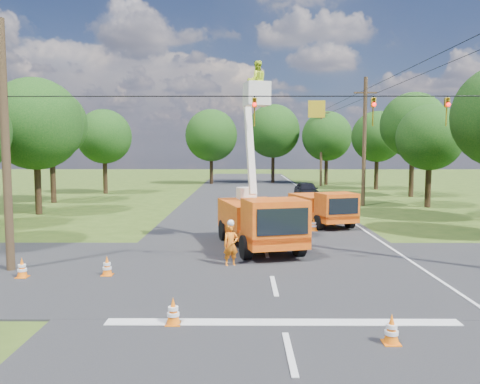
{
  "coord_description": "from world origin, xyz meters",
  "views": [
    {
      "loc": [
        -1.02,
        -14.73,
        4.43
      ],
      "look_at": [
        -1.13,
        5.29,
        2.6
      ],
      "focal_mm": 35.0,
      "sensor_mm": 36.0,
      "label": 1
    }
  ],
  "objects_px": {
    "traffic_cone_4": "(107,266)",
    "second_truck": "(322,207)",
    "traffic_cone_3": "(314,225)",
    "tree_right_c": "(430,138)",
    "pole_right_far": "(321,144)",
    "tree_far_a": "(211,135)",
    "tree_far_c": "(327,136)",
    "ground_worker": "(231,245)",
    "traffic_cone_7": "(318,209)",
    "pole_right_mid": "(364,141)",
    "distant_car": "(307,190)",
    "pole_left": "(6,147)",
    "traffic_cone_0": "(173,311)",
    "traffic_cone_2": "(299,230)",
    "tree_far_b": "(273,131)",
    "traffic_cone_5": "(22,268)",
    "tree_right_d": "(413,125)",
    "tree_left_e": "(51,124)",
    "tree_right_e": "(377,137)",
    "bucket_truck": "(260,210)",
    "tree_left_f": "(104,137)"
  },
  "relations": [
    {
      "from": "tree_right_c",
      "to": "tree_right_e",
      "type": "xyz_separation_m",
      "value": [
        0.6,
        16.0,
        0.5
      ]
    },
    {
      "from": "traffic_cone_5",
      "to": "traffic_cone_7",
      "type": "xyz_separation_m",
      "value": [
        12.71,
        15.85,
        0.0
      ]
    },
    {
      "from": "tree_far_c",
      "to": "ground_worker",
      "type": "bearing_deg",
      "value": -104.88
    },
    {
      "from": "traffic_cone_3",
      "to": "traffic_cone_4",
      "type": "height_order",
      "value": "same"
    },
    {
      "from": "tree_far_b",
      "to": "tree_right_d",
      "type": "bearing_deg",
      "value": -56.75
    },
    {
      "from": "traffic_cone_5",
      "to": "tree_right_d",
      "type": "height_order",
      "value": "tree_right_d"
    },
    {
      "from": "traffic_cone_3",
      "to": "tree_right_c",
      "type": "bearing_deg",
      "value": 45.83
    },
    {
      "from": "traffic_cone_7",
      "to": "tree_right_c",
      "type": "distance_m",
      "value": 11.16
    },
    {
      "from": "tree_right_e",
      "to": "tree_right_c",
      "type": "bearing_deg",
      "value": -92.15
    },
    {
      "from": "traffic_cone_4",
      "to": "tree_far_c",
      "type": "bearing_deg",
      "value": 70.34
    },
    {
      "from": "traffic_cone_3",
      "to": "tree_left_e",
      "type": "height_order",
      "value": "tree_left_e"
    },
    {
      "from": "tree_left_f",
      "to": "tree_right_e",
      "type": "distance_m",
      "value": 29.03
    },
    {
      "from": "traffic_cone_2",
      "to": "tree_far_b",
      "type": "distance_m",
      "value": 38.9
    },
    {
      "from": "traffic_cone_0",
      "to": "tree_right_c",
      "type": "bearing_deg",
      "value": 56.68
    },
    {
      "from": "bucket_truck",
      "to": "second_truck",
      "type": "height_order",
      "value": "bucket_truck"
    },
    {
      "from": "distant_car",
      "to": "traffic_cone_0",
      "type": "distance_m",
      "value": 31.11
    },
    {
      "from": "traffic_cone_2",
      "to": "traffic_cone_3",
      "type": "height_order",
      "value": "same"
    },
    {
      "from": "tree_right_d",
      "to": "tree_far_b",
      "type": "bearing_deg",
      "value": 123.25
    },
    {
      "from": "pole_right_far",
      "to": "tree_far_a",
      "type": "xyz_separation_m",
      "value": [
        -13.5,
        3.0,
        1.08
      ]
    },
    {
      "from": "traffic_cone_5",
      "to": "pole_right_far",
      "type": "xyz_separation_m",
      "value": [
        17.12,
        41.0,
        4.75
      ]
    },
    {
      "from": "tree_left_e",
      "to": "tree_right_c",
      "type": "relative_size",
      "value": 1.2
    },
    {
      "from": "tree_left_f",
      "to": "tree_right_c",
      "type": "distance_m",
      "value": 30.09
    },
    {
      "from": "tree_far_c",
      "to": "tree_right_d",
      "type": "bearing_deg",
      "value": -70.54
    },
    {
      "from": "tree_right_c",
      "to": "tree_far_c",
      "type": "relative_size",
      "value": 0.85
    },
    {
      "from": "traffic_cone_0",
      "to": "traffic_cone_2",
      "type": "bearing_deg",
      "value": 68.92
    },
    {
      "from": "tree_right_e",
      "to": "distant_car",
      "type": "bearing_deg",
      "value": -131.97
    },
    {
      "from": "traffic_cone_0",
      "to": "tree_right_e",
      "type": "xyz_separation_m",
      "value": [
        16.57,
        40.29,
        5.45
      ]
    },
    {
      "from": "ground_worker",
      "to": "tree_left_e",
      "type": "height_order",
      "value": "tree_left_e"
    },
    {
      "from": "traffic_cone_3",
      "to": "tree_left_f",
      "type": "distance_m",
      "value": 28.44
    },
    {
      "from": "distant_car",
      "to": "tree_right_d",
      "type": "relative_size",
      "value": 0.47
    },
    {
      "from": "distant_car",
      "to": "pole_left",
      "type": "height_order",
      "value": "pole_left"
    },
    {
      "from": "traffic_cone_2",
      "to": "traffic_cone_7",
      "type": "distance_m",
      "value": 8.5
    },
    {
      "from": "second_truck",
      "to": "traffic_cone_2",
      "type": "xyz_separation_m",
      "value": [
        -1.81,
        -3.75,
        -0.71
      ]
    },
    {
      "from": "traffic_cone_5",
      "to": "tree_far_c",
      "type": "xyz_separation_m",
      "value": [
        18.12,
        43.0,
        5.7
      ]
    },
    {
      "from": "pole_right_far",
      "to": "tree_far_a",
      "type": "relative_size",
      "value": 1.05
    },
    {
      "from": "ground_worker",
      "to": "traffic_cone_0",
      "type": "distance_m",
      "value": 6.17
    },
    {
      "from": "traffic_cone_7",
      "to": "traffic_cone_2",
      "type": "bearing_deg",
      "value": -105.42
    },
    {
      "from": "traffic_cone_5",
      "to": "tree_far_c",
      "type": "distance_m",
      "value": 47.0
    },
    {
      "from": "traffic_cone_3",
      "to": "tree_left_e",
      "type": "relative_size",
      "value": 0.08
    },
    {
      "from": "traffic_cone_5",
      "to": "tree_left_f",
      "type": "distance_m",
      "value": 32.05
    },
    {
      "from": "tree_far_a",
      "to": "pole_right_mid",
      "type": "bearing_deg",
      "value": -59.59
    },
    {
      "from": "pole_left",
      "to": "second_truck",
      "type": "bearing_deg",
      "value": 38.38
    },
    {
      "from": "tree_far_a",
      "to": "tree_far_b",
      "type": "distance_m",
      "value": 8.27
    },
    {
      "from": "second_truck",
      "to": "tree_right_e",
      "type": "bearing_deg",
      "value": 50.81
    },
    {
      "from": "second_truck",
      "to": "ground_worker",
      "type": "bearing_deg",
      "value": -134.58
    },
    {
      "from": "traffic_cone_0",
      "to": "distant_car",
      "type": "bearing_deg",
      "value": 76.07
    },
    {
      "from": "ground_worker",
      "to": "tree_far_c",
      "type": "bearing_deg",
      "value": 52.87
    },
    {
      "from": "pole_right_mid",
      "to": "tree_far_a",
      "type": "xyz_separation_m",
      "value": [
        -13.5,
        23.0,
        1.08
      ]
    },
    {
      "from": "traffic_cone_4",
      "to": "second_truck",
      "type": "bearing_deg",
      "value": 49.8
    },
    {
      "from": "traffic_cone_4",
      "to": "traffic_cone_7",
      "type": "relative_size",
      "value": 1.0
    }
  ]
}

